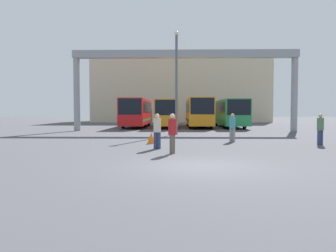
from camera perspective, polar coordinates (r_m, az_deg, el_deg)
name	(u,v)px	position (r m, az deg, el deg)	size (l,w,h in m)	color
ground_plane	(201,167)	(11.12, 5.70, -7.05)	(200.00, 200.00, 0.00)	#47474C
building_backdrop	(180,91)	(60.57, 2.16, 6.11)	(30.50, 12.00, 11.20)	beige
overhead_gantry	(185,66)	(31.03, 2.94, 10.37)	(20.96, 0.80, 7.53)	gray
bus_slot_0	(137,111)	(38.91, -5.41, 2.57)	(2.57, 12.25, 3.24)	red
bus_slot_1	(168,112)	(38.74, -0.07, 2.48)	(2.43, 12.42, 3.11)	orange
bus_slot_2	(198,111)	(38.44, 5.31, 2.64)	(2.61, 11.66, 3.31)	orange
bus_slot_3	(229,112)	(39.01, 10.61, 2.47)	(2.57, 11.97, 3.14)	#268C4C
pedestrian_mid_left	(172,133)	(14.29, 0.76, -1.14)	(0.36, 0.36, 1.75)	brown
pedestrian_near_right	(157,130)	(16.12, -1.90, -0.74)	(0.36, 0.36, 1.74)	navy
pedestrian_mid_right	(232,127)	(20.17, 11.15, -0.16)	(0.36, 0.36, 1.72)	gray
pedestrian_near_left	(320,128)	(19.77, 25.00, -0.40)	(0.36, 0.36, 1.72)	navy
traffic_cone	(151,138)	(18.82, -2.92, -2.11)	(0.50, 0.50, 0.64)	orange
lamp_post	(176,78)	(26.32, 1.48, 8.28)	(0.36, 0.36, 8.22)	#595B60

